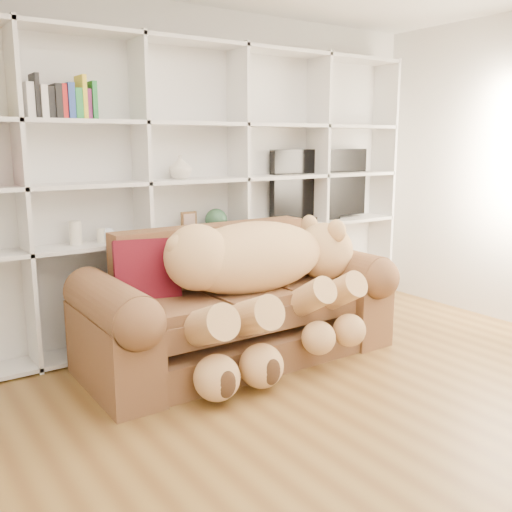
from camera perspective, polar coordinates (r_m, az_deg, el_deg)
floor at (r=3.29m, az=14.61°, el=-18.34°), size 5.00×5.00×0.00m
wall_back at (r=4.87m, az=-7.50°, el=8.22°), size 5.00×0.02×2.70m
bookshelf at (r=4.64m, az=-9.36°, el=7.47°), size 4.43×0.35×2.40m
sofa at (r=4.31m, az=-1.96°, el=-5.41°), size 2.31×1.00×0.97m
teddy_bear at (r=4.12m, az=0.57°, el=-1.66°), size 1.77×0.96×1.03m
throw_pillow at (r=4.07m, az=-10.87°, el=-1.51°), size 0.50×0.36×0.47m
gift_box at (r=4.73m, az=8.48°, el=-7.28°), size 0.28×0.26×0.22m
tv at (r=5.55m, az=6.41°, el=7.05°), size 1.14×0.18×0.67m
picture_frame at (r=4.71m, az=-6.73°, el=3.38°), size 0.14×0.03×0.17m
green_vase at (r=4.84m, az=-4.00°, el=3.63°), size 0.19×0.19×0.19m
figurine_tall at (r=4.36m, az=-17.60°, el=2.19°), size 0.11×0.11×0.18m
figurine_short at (r=4.43m, az=-15.23°, el=1.99°), size 0.07×0.07×0.11m
snow_globe at (r=4.44m, az=-14.55°, el=2.09°), size 0.10×0.10×0.10m
shelf_vase at (r=4.64m, az=-7.57°, el=8.80°), size 0.22×0.22×0.19m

